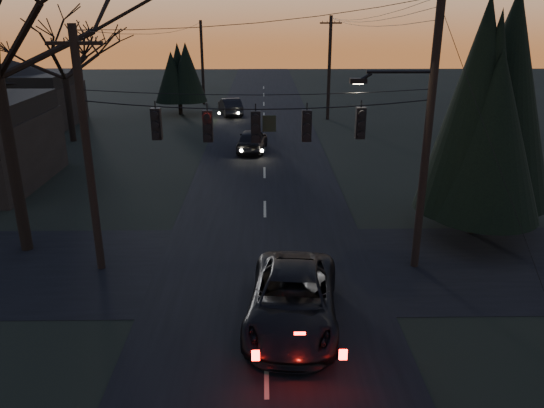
{
  "coord_description": "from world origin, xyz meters",
  "views": [
    {
      "loc": [
        -0.04,
        -7.5,
        8.87
      ],
      "look_at": [
        0.22,
        8.34,
        3.07
      ],
      "focal_mm": 35.0,
      "sensor_mm": 36.0,
      "label": 1
    }
  ],
  "objects_px": {
    "utility_pole_right": "(414,266)",
    "utility_pole_far_l": "(204,104)",
    "sedan_oncoming_a": "(252,140)",
    "evergreen_right": "(486,118)",
    "utility_pole_left": "(102,268)",
    "sedan_oncoming_b": "(230,107)",
    "utility_pole_far_r": "(327,119)",
    "suv_near": "(293,300)"
  },
  "relations": [
    {
      "from": "utility_pole_right",
      "to": "suv_near",
      "type": "relative_size",
      "value": 1.77
    },
    {
      "from": "suv_near",
      "to": "utility_pole_left",
      "type": "bearing_deg",
      "value": 157.16
    },
    {
      "from": "utility_pole_right",
      "to": "sedan_oncoming_a",
      "type": "bearing_deg",
      "value": 110.27
    },
    {
      "from": "utility_pole_left",
      "to": "evergreen_right",
      "type": "height_order",
      "value": "evergreen_right"
    },
    {
      "from": "evergreen_right",
      "to": "suv_near",
      "type": "height_order",
      "value": "evergreen_right"
    },
    {
      "from": "sedan_oncoming_a",
      "to": "evergreen_right",
      "type": "bearing_deg",
      "value": 130.17
    },
    {
      "from": "utility_pole_far_r",
      "to": "utility_pole_far_l",
      "type": "height_order",
      "value": "utility_pole_far_r"
    },
    {
      "from": "utility_pole_right",
      "to": "utility_pole_far_l",
      "type": "bearing_deg",
      "value": 107.72
    },
    {
      "from": "sedan_oncoming_b",
      "to": "sedan_oncoming_a",
      "type": "bearing_deg",
      "value": 86.62
    },
    {
      "from": "utility_pole_far_r",
      "to": "suv_near",
      "type": "relative_size",
      "value": 1.51
    },
    {
      "from": "evergreen_right",
      "to": "sedan_oncoming_b",
      "type": "height_order",
      "value": "evergreen_right"
    },
    {
      "from": "utility_pole_far_r",
      "to": "utility_pole_left",
      "type": "bearing_deg",
      "value": -112.33
    },
    {
      "from": "evergreen_right",
      "to": "sedan_oncoming_a",
      "type": "height_order",
      "value": "evergreen_right"
    },
    {
      "from": "suv_near",
      "to": "sedan_oncoming_b",
      "type": "xyz_separation_m",
      "value": [
        -3.83,
        33.89,
        -0.03
      ]
    },
    {
      "from": "evergreen_right",
      "to": "sedan_oncoming_b",
      "type": "bearing_deg",
      "value": 113.48
    },
    {
      "from": "utility_pole_right",
      "to": "sedan_oncoming_b",
      "type": "distance_m",
      "value": 31.37
    },
    {
      "from": "utility_pole_far_r",
      "to": "utility_pole_far_l",
      "type": "distance_m",
      "value": 14.01
    },
    {
      "from": "utility_pole_far_r",
      "to": "sedan_oncoming_b",
      "type": "relative_size",
      "value": 1.86
    },
    {
      "from": "sedan_oncoming_a",
      "to": "sedan_oncoming_b",
      "type": "relative_size",
      "value": 0.96
    },
    {
      "from": "utility_pole_left",
      "to": "sedan_oncoming_a",
      "type": "relative_size",
      "value": 1.93
    },
    {
      "from": "utility_pole_far_r",
      "to": "suv_near",
      "type": "height_order",
      "value": "utility_pole_far_r"
    },
    {
      "from": "utility_pole_far_l",
      "to": "suv_near",
      "type": "bearing_deg",
      "value": -80.28
    },
    {
      "from": "utility_pole_left",
      "to": "sedan_oncoming_a",
      "type": "height_order",
      "value": "utility_pole_left"
    },
    {
      "from": "utility_pole_left",
      "to": "utility_pole_far_r",
      "type": "bearing_deg",
      "value": 67.67
    },
    {
      "from": "sedan_oncoming_a",
      "to": "sedan_oncoming_b",
      "type": "height_order",
      "value": "sedan_oncoming_b"
    },
    {
      "from": "utility_pole_left",
      "to": "suv_near",
      "type": "bearing_deg",
      "value": -28.61
    },
    {
      "from": "utility_pole_left",
      "to": "suv_near",
      "type": "xyz_separation_m",
      "value": [
        6.8,
        -3.71,
        0.78
      ]
    },
    {
      "from": "utility_pole_left",
      "to": "evergreen_right",
      "type": "relative_size",
      "value": 0.99
    },
    {
      "from": "utility_pole_far_l",
      "to": "suv_near",
      "type": "relative_size",
      "value": 1.42
    },
    {
      "from": "utility_pole_far_r",
      "to": "evergreen_right",
      "type": "distance_m",
      "value": 25.59
    },
    {
      "from": "suv_near",
      "to": "sedan_oncoming_a",
      "type": "bearing_deg",
      "value": 100.18
    },
    {
      "from": "utility_pole_far_r",
      "to": "utility_pole_right",
      "type": "bearing_deg",
      "value": -90.0
    },
    {
      "from": "suv_near",
      "to": "utility_pole_far_l",
      "type": "bearing_deg",
      "value": 105.49
    },
    {
      "from": "utility_pole_left",
      "to": "utility_pole_far_l",
      "type": "height_order",
      "value": "utility_pole_left"
    },
    {
      "from": "evergreen_right",
      "to": "suv_near",
      "type": "distance_m",
      "value": 11.23
    },
    {
      "from": "utility_pole_right",
      "to": "utility_pole_left",
      "type": "relative_size",
      "value": 1.18
    },
    {
      "from": "utility_pole_right",
      "to": "utility_pole_far_r",
      "type": "relative_size",
      "value": 1.18
    },
    {
      "from": "utility_pole_far_r",
      "to": "evergreen_right",
      "type": "xyz_separation_m",
      "value": [
        3.24,
        -24.91,
        4.88
      ]
    },
    {
      "from": "utility_pole_far_l",
      "to": "evergreen_right",
      "type": "distance_m",
      "value": 36.39
    },
    {
      "from": "utility_pole_right",
      "to": "utility_pole_far_l",
      "type": "xyz_separation_m",
      "value": [
        -11.5,
        36.0,
        0.0
      ]
    },
    {
      "from": "utility_pole_left",
      "to": "suv_near",
      "type": "relative_size",
      "value": 1.51
    },
    {
      "from": "evergreen_right",
      "to": "utility_pole_left",
      "type": "bearing_deg",
      "value": -168.15
    }
  ]
}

